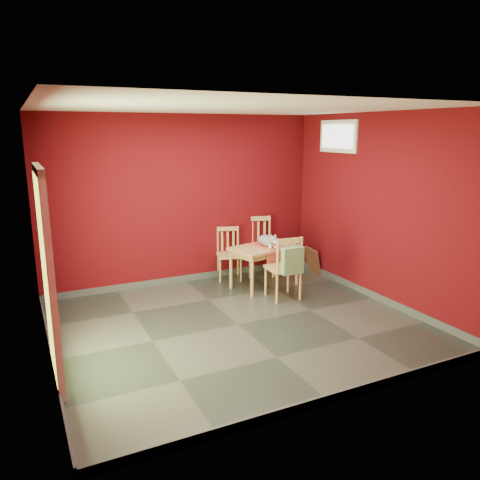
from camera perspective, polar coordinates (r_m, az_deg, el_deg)
name	(u,v)px	position (r m, az deg, el deg)	size (l,w,h in m)	color
ground	(238,324)	(6.13, -0.26, -10.26)	(4.50, 4.50, 0.00)	#2D342D
room_shell	(238,321)	(6.11, -0.26, -9.83)	(4.50, 4.50, 4.50)	#51080D
doorway	(46,271)	(4.85, -22.54, -3.56)	(0.06, 1.01, 2.13)	#B7D838
window	(338,136)	(7.65, 11.85, 12.26)	(0.05, 0.90, 0.50)	white
outlet_plate	(270,253)	(8.40, 3.69, -1.57)	(0.08, 0.01, 0.12)	silver
dining_table	(265,251)	(7.39, 3.01, -1.38)	(1.17, 0.84, 0.66)	tan
table_runner	(268,250)	(7.30, 3.39, -1.26)	(0.40, 0.64, 0.30)	#B84C35
chair_far_left	(229,253)	(7.84, -1.37, -1.56)	(0.51, 0.51, 0.87)	tan
chair_far_right	(260,245)	(8.08, 2.40, -0.64)	(0.59, 0.59, 1.00)	tan
chair_near	(285,267)	(6.90, 5.45, -3.28)	(0.48, 0.48, 0.96)	tan
tote_bag	(292,261)	(6.67, 6.41, -2.50)	(0.33, 0.19, 0.46)	#658857
cat	(267,239)	(7.37, 3.30, 0.18)	(0.25, 0.47, 0.24)	slate
picture_frame	(313,260)	(8.34, 8.84, -2.44)	(0.20, 0.44, 0.43)	brown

